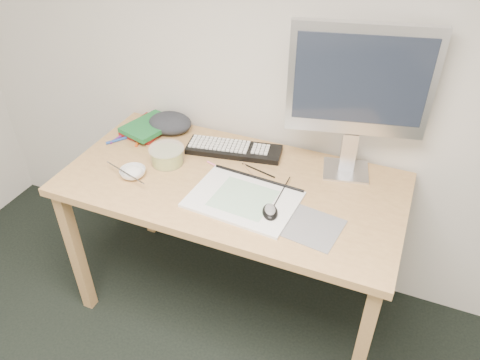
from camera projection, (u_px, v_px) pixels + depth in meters
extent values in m
plane|color=silver|center=(307.00, 25.00, 1.82)|extent=(3.60, 0.00, 3.60)
cube|color=tan|center=(76.00, 253.00, 2.14)|extent=(0.05, 0.05, 0.71)
cube|color=tan|center=(361.00, 350.00, 1.74)|extent=(0.05, 0.05, 0.71)
cube|color=tan|center=(146.00, 181.00, 2.58)|extent=(0.05, 0.05, 0.71)
cube|color=tan|center=(386.00, 245.00, 2.18)|extent=(0.05, 0.05, 0.71)
cube|color=tan|center=(232.00, 184.00, 1.94)|extent=(1.40, 0.70, 0.03)
cube|color=slate|center=(310.00, 227.00, 1.70)|extent=(0.24, 0.23, 0.00)
cube|color=silver|center=(243.00, 199.00, 1.82)|extent=(0.43, 0.32, 0.01)
cube|color=black|center=(234.00, 150.00, 2.10)|extent=(0.44, 0.21, 0.02)
cube|color=silver|center=(346.00, 170.00, 1.98)|extent=(0.22, 0.20, 0.01)
cube|color=silver|center=(349.00, 153.00, 1.93)|extent=(0.07, 0.03, 0.18)
cube|color=silver|center=(360.00, 81.00, 1.74)|extent=(0.54, 0.15, 0.44)
cube|color=black|center=(361.00, 79.00, 1.73)|extent=(0.48, 0.11, 0.34)
ellipsoid|color=black|center=(270.00, 210.00, 1.74)|extent=(0.09, 0.11, 0.03)
imported|color=white|center=(133.00, 173.00, 1.94)|extent=(0.11, 0.11, 0.03)
cylinder|color=silver|center=(125.00, 173.00, 1.91)|extent=(0.22, 0.09, 0.02)
cylinder|color=#DBCE4D|center=(167.00, 155.00, 2.01)|extent=(0.19, 0.19, 0.07)
cube|color=maroon|center=(148.00, 128.00, 2.25)|extent=(0.18, 0.24, 0.02)
cube|color=#1A6830|center=(150.00, 126.00, 2.22)|extent=(0.24, 0.28, 0.02)
ellipsoid|color=#292B31|center=(170.00, 123.00, 2.24)|extent=(0.20, 0.18, 0.07)
cylinder|color=pink|center=(223.00, 170.00, 1.99)|extent=(0.18, 0.07, 0.01)
cylinder|color=tan|center=(251.00, 172.00, 1.97)|extent=(0.13, 0.12, 0.01)
cylinder|color=black|center=(258.00, 170.00, 1.98)|extent=(0.16, 0.05, 0.01)
cylinder|color=#1B4097|center=(121.00, 139.00, 2.18)|extent=(0.09, 0.12, 0.01)
cylinder|color=#C94C17|center=(140.00, 138.00, 2.19)|extent=(0.06, 0.14, 0.01)
cylinder|color=#602280|center=(120.00, 137.00, 2.20)|extent=(0.03, 0.13, 0.01)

